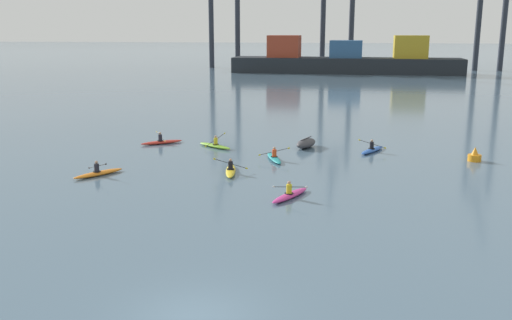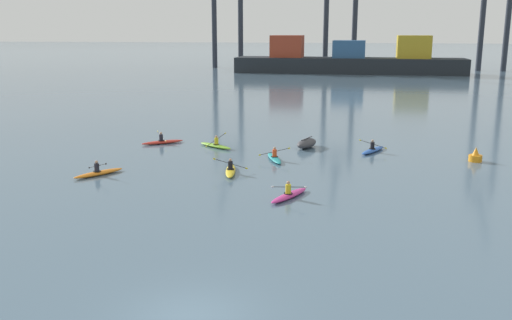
# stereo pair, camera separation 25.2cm
# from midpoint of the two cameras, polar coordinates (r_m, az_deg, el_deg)

# --- Properties ---
(ground_plane) EXTENTS (800.00, 800.00, 0.00)m
(ground_plane) POSITION_cam_midpoint_polar(r_m,az_deg,el_deg) (18.40, -6.65, -15.66)
(ground_plane) COLOR slate
(container_barge) EXTENTS (47.43, 8.60, 7.80)m
(container_barge) POSITION_cam_midpoint_polar(r_m,az_deg,el_deg) (121.34, 9.02, 9.94)
(container_barge) COLOR #1E2328
(container_barge) RESTS_ON ground
(capsized_dinghy) EXTENTS (1.84, 2.81, 0.76)m
(capsized_dinghy) POSITION_cam_midpoint_polar(r_m,az_deg,el_deg) (43.27, 4.92, 1.70)
(capsized_dinghy) COLOR #38383D
(capsized_dinghy) RESTS_ON ground
(channel_buoy) EXTENTS (0.90, 0.90, 1.00)m
(channel_buoy) POSITION_cam_midpoint_polar(r_m,az_deg,el_deg) (41.48, 21.11, 0.38)
(channel_buoy) COLOR orange
(channel_buoy) RESTS_ON ground
(kayak_blue) EXTENTS (2.06, 3.32, 0.95)m
(kayak_blue) POSITION_cam_midpoint_polar(r_m,az_deg,el_deg) (42.54, 11.51, 1.04)
(kayak_blue) COLOR #2856B2
(kayak_blue) RESTS_ON ground
(kayak_yellow) EXTENTS (2.18, 3.45, 0.99)m
(kayak_yellow) POSITION_cam_midpoint_polar(r_m,az_deg,el_deg) (35.58, -2.79, -1.04)
(kayak_yellow) COLOR yellow
(kayak_yellow) RESTS_ON ground
(kayak_magenta) EXTENTS (2.09, 3.35, 0.95)m
(kayak_magenta) POSITION_cam_midpoint_polar(r_m,az_deg,el_deg) (30.37, 3.21, -3.52)
(kayak_magenta) COLOR #C13384
(kayak_magenta) RESTS_ON ground
(kayak_lime) EXTENTS (3.17, 2.36, 1.07)m
(kayak_lime) POSITION_cam_midpoint_polar(r_m,az_deg,el_deg) (43.36, -4.34, 1.49)
(kayak_lime) COLOR #7ABC2D
(kayak_lime) RESTS_ON ground
(kayak_red) EXTENTS (3.06, 2.55, 0.95)m
(kayak_red) POSITION_cam_midpoint_polar(r_m,az_deg,el_deg) (45.27, -9.71, 1.83)
(kayak_red) COLOR red
(kayak_red) RESTS_ON ground
(kayak_orange) EXTENTS (2.35, 3.18, 0.98)m
(kayak_orange) POSITION_cam_midpoint_polar(r_m,az_deg,el_deg) (36.29, -15.88, -1.25)
(kayak_orange) COLOR orange
(kayak_orange) RESTS_ON ground
(kayak_teal) EXTENTS (2.12, 3.39, 0.95)m
(kayak_teal) POSITION_cam_midpoint_polar(r_m,az_deg,el_deg) (39.07, 1.66, 0.25)
(kayak_teal) COLOR teal
(kayak_teal) RESTS_ON ground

